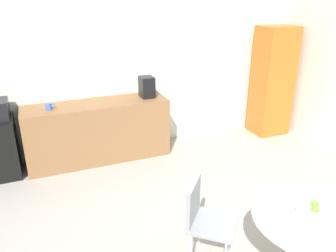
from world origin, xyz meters
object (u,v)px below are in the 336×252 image
at_px(fruit_bowl, 314,212).
at_px(round_table, 315,230).
at_px(mug_white, 49,107).
at_px(locker_cabinet, 272,82).
at_px(coffee_maker, 147,87).
at_px(chair_gray, 203,214).

bearing_deg(fruit_bowl, round_table, -10.06).
bearing_deg(round_table, fruit_bowl, 169.94).
bearing_deg(mug_white, locker_cabinet, -0.53).
bearing_deg(coffee_maker, chair_gray, -97.65).
xyz_separation_m(mug_white, coffee_maker, (1.45, 0.07, 0.11)).
xyz_separation_m(chair_gray, coffee_maker, (0.34, 2.51, 0.54)).
bearing_deg(chair_gray, round_table, -41.21).
height_order(round_table, coffee_maker, coffee_maker).
height_order(locker_cabinet, chair_gray, locker_cabinet).
bearing_deg(mug_white, fruit_bowl, -59.71).
relative_size(locker_cabinet, round_table, 1.80).
xyz_separation_m(chair_gray, fruit_bowl, (0.67, -0.61, 0.25)).
bearing_deg(mug_white, coffee_maker, 2.57).
distance_m(fruit_bowl, mug_white, 3.54).
distance_m(locker_cabinet, fruit_bowl, 3.61).
distance_m(round_table, coffee_maker, 3.18).
distance_m(round_table, mug_white, 3.58).
xyz_separation_m(locker_cabinet, fruit_bowl, (-1.96, -3.02, -0.17)).
bearing_deg(chair_gray, mug_white, 114.49).
bearing_deg(locker_cabinet, chair_gray, -137.61).
xyz_separation_m(round_table, mug_white, (-1.82, 3.06, 0.36)).
xyz_separation_m(fruit_bowl, coffee_maker, (-0.34, 3.12, 0.29)).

